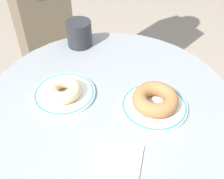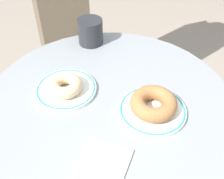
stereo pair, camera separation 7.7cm
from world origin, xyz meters
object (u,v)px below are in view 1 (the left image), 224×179
paper_napkin (116,165)px  coffee_mug (79,33)px  plate_left (65,93)px  donut_cinnamon (155,99)px  cafe_table (110,147)px  plate_right (154,106)px  donut_glazed (64,90)px

paper_napkin → coffee_mug: size_ratio=1.08×
plate_left → donut_cinnamon: donut_cinnamon is taller
cafe_table → plate_right: size_ratio=4.05×
cafe_table → coffee_mug: bearing=130.2°
cafe_table → donut_glazed: 0.29m
plate_left → donut_cinnamon: size_ratio=1.40×
cafe_table → donut_cinnamon: bearing=5.0°
plate_right → paper_napkin: bearing=-101.3°
donut_glazed → paper_napkin: size_ratio=0.83×
cafe_table → plate_left: 0.27m
cafe_table → coffee_mug: (-0.20, 0.23, 0.28)m
plate_right → donut_glazed: 0.26m
cafe_table → plate_left: (-0.13, -0.03, 0.24)m
plate_right → coffee_mug: coffee_mug is taller
paper_napkin → donut_cinnamon: bearing=78.7°
donut_glazed → donut_cinnamon: donut_cinnamon is taller
plate_left → coffee_mug: size_ratio=1.57×
donut_glazed → paper_napkin: 0.27m
cafe_table → donut_cinnamon: 0.30m
paper_napkin → coffee_mug: bearing=123.3°
plate_left → plate_right: same height
donut_cinnamon → plate_right: bearing=0.0°
donut_cinnamon → coffee_mug: coffee_mug is taller
cafe_table → plate_right: plate_right is taller
donut_cinnamon → paper_napkin: (-0.04, -0.21, -0.03)m
plate_left → coffee_mug: (-0.07, 0.26, 0.04)m
donut_glazed → paper_napkin: donut_glazed is taller
donut_cinnamon → cafe_table: bearing=-175.0°
donut_cinnamon → coffee_mug: size_ratio=1.12×
donut_glazed → coffee_mug: size_ratio=0.89×
plate_right → donut_cinnamon: bearing=0.0°
donut_cinnamon → coffee_mug: bearing=145.8°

